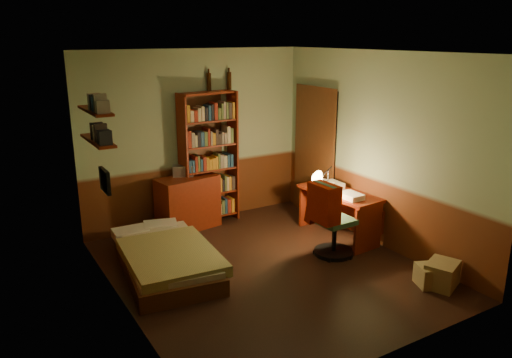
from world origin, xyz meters
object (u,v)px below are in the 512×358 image
desk_lamp (328,175)px  cardboard_box_b (432,275)px  office_chair (335,213)px  bed (165,250)px  desk (338,214)px  mini_stereo (183,170)px  dresser (188,203)px  cardboard_box_a (442,274)px  bookshelf (209,159)px

desk_lamp → cardboard_box_b: desk_lamp is taller
cardboard_box_b → office_chair: bearing=109.0°
bed → desk: desk is taller
mini_stereo → desk_lamp: desk_lamp is taller
bed → dresser: 1.40m
bed → cardboard_box_a: 3.27m
office_chair → bed: bearing=159.5°
desk_lamp → cardboard_box_b: size_ratio=1.72×
cardboard_box_a → desk: bearing=91.9°
mini_stereo → bed: bearing=-100.1°
dresser → cardboard_box_a: size_ratio=2.28×
mini_stereo → cardboard_box_b: bearing=-40.2°
cardboard_box_a → bookshelf: bearing=112.7°
dresser → bookshelf: (0.40, 0.08, 0.60)m
bed → desk_lamp: (2.25, -0.30, 0.70)m
cardboard_box_b → desk_lamp: bearing=98.4°
bed → cardboard_box_a: bearing=-30.4°
cardboard_box_a → cardboard_box_b: (-0.07, 0.07, -0.02)m
dresser → bed: bearing=-134.4°
bookshelf → desk: size_ratio=1.60×
desk → dresser: bearing=136.2°
desk_lamp → dresser: bearing=148.8°
desk → cardboard_box_a: size_ratio=3.19×
cardboard_box_b → bookshelf: bearing=112.1°
bed → bookshelf: bearing=53.4°
desk_lamp → cardboard_box_a: desk_lamp is taller
desk_lamp → mini_stereo: bearing=146.6°
desk_lamp → bed: bearing=-173.9°
bookshelf → office_chair: bearing=-73.2°
bed → cardboard_box_b: size_ratio=5.25×
dresser → bookshelf: bearing=2.8°
dresser → office_chair: bearing=-65.0°
bookshelf → desk_lamp: 1.85m
desk → office_chair: office_chair is taller
bookshelf → office_chair: size_ratio=1.73×
dresser → office_chair: (1.26, -1.85, 0.18)m
bookshelf → desk_lamp: bearing=-62.8°
bookshelf → dresser: bearing=-175.1°
desk_lamp → office_chair: size_ratio=0.52×
bed → cardboard_box_b: 3.17m
bookshelf → office_chair: 2.16m
cardboard_box_a → cardboard_box_b: 0.10m
desk_lamp → cardboard_box_b: (0.24, -1.65, -0.84)m
dresser → cardboard_box_a: 3.63m
mini_stereo → cardboard_box_a: (1.77, -3.28, -0.72)m
desk → office_chair: size_ratio=1.09×
mini_stereo → desk: bearing=-19.5°
desk → bookshelf: bearing=126.9°
bed → office_chair: (2.06, -0.71, 0.30)m
bed → desk_lamp: desk_lamp is taller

